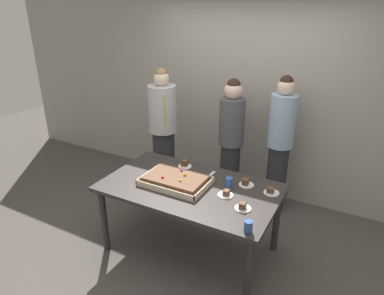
{
  "coord_description": "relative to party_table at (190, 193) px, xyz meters",
  "views": [
    {
      "loc": [
        1.45,
        -2.63,
        2.49
      ],
      "look_at": [
        -0.06,
        0.15,
        1.13
      ],
      "focal_mm": 32.22,
      "sensor_mm": 36.0,
      "label": 1
    }
  ],
  "objects": [
    {
      "name": "party_table",
      "position": [
        0.0,
        0.0,
        0.0
      ],
      "size": [
        1.75,
        1.02,
        0.78
      ],
      "color": "#2D2826",
      "rests_on": "ground_plane"
    },
    {
      "name": "interior_back_panel",
      "position": [
        0.0,
        1.6,
        0.81
      ],
      "size": [
        8.0,
        0.12,
        3.0
      ],
      "primitive_type": "cube",
      "color": "#9E998E",
      "rests_on": "ground_plane"
    },
    {
      "name": "plated_slice_near_left",
      "position": [
        0.61,
        -0.14,
        0.11
      ],
      "size": [
        0.15,
        0.15,
        0.07
      ],
      "color": "white",
      "rests_on": "party_table"
    },
    {
      "name": "plated_slice_far_right",
      "position": [
        0.39,
        -0.0,
        0.1
      ],
      "size": [
        0.15,
        0.15,
        0.06
      ],
      "color": "white",
      "rests_on": "party_table"
    },
    {
      "name": "ground_plane",
      "position": [
        0.0,
        0.0,
        -0.69
      ],
      "size": [
        12.0,
        12.0,
        0.0
      ],
      "primitive_type": "plane",
      "color": "#4C4742"
    },
    {
      "name": "person_serving_front",
      "position": [
        -0.89,
        0.88,
        0.2
      ],
      "size": [
        0.36,
        0.36,
        1.73
      ],
      "rotation": [
        0.0,
        0.0,
        -0.89
      ],
      "color": "#28282D",
      "rests_on": "ground_plane"
    },
    {
      "name": "person_striped_tie_right",
      "position": [
        -0.03,
        1.13,
        0.18
      ],
      "size": [
        0.31,
        0.31,
        1.65
      ],
      "rotation": [
        0.0,
        0.0,
        -1.67
      ],
      "color": "#28282D",
      "rests_on": "ground_plane"
    },
    {
      "name": "plated_slice_near_right",
      "position": [
        -0.26,
        0.35,
        0.11
      ],
      "size": [
        0.15,
        0.15,
        0.07
      ],
      "color": "white",
      "rests_on": "party_table"
    },
    {
      "name": "drink_cup_nearest",
      "position": [
        0.76,
        -0.43,
        0.14
      ],
      "size": [
        0.07,
        0.07,
        0.1
      ],
      "primitive_type": "cylinder",
      "color": "#2D5199",
      "rests_on": "party_table"
    },
    {
      "name": "sheet_cake",
      "position": [
        -0.15,
        -0.03,
        0.13
      ],
      "size": [
        0.66,
        0.44,
        0.11
      ],
      "color": "beige",
      "rests_on": "party_table"
    },
    {
      "name": "drink_cup_middle",
      "position": [
        0.34,
        0.17,
        0.14
      ],
      "size": [
        0.07,
        0.07,
        0.1
      ],
      "primitive_type": "cylinder",
      "color": "#2D5199",
      "rests_on": "party_table"
    },
    {
      "name": "plated_slice_far_left",
      "position": [
        0.48,
        0.28,
        0.11
      ],
      "size": [
        0.15,
        0.15,
        0.07
      ],
      "color": "white",
      "rests_on": "party_table"
    },
    {
      "name": "plated_slice_center_front",
      "position": [
        0.75,
        0.25,
        0.11
      ],
      "size": [
        0.15,
        0.15,
        0.06
      ],
      "color": "white",
      "rests_on": "party_table"
    },
    {
      "name": "person_green_shirt_behind",
      "position": [
        0.56,
        1.22,
        0.21
      ],
      "size": [
        0.31,
        0.31,
        1.72
      ],
      "rotation": [
        0.0,
        0.0,
        -2.09
      ],
      "color": "#28282D",
      "rests_on": "ground_plane"
    },
    {
      "name": "cake_server_utensil",
      "position": [
        0.08,
        0.29,
        0.09
      ],
      "size": [
        0.03,
        0.2,
        0.01
      ],
      "primitive_type": "cube",
      "color": "silver",
      "rests_on": "party_table"
    }
  ]
}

